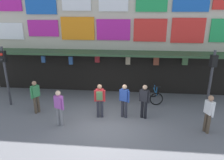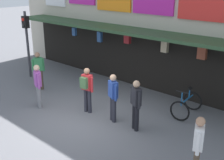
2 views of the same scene
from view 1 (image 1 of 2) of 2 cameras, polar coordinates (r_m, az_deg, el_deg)
ground_plane at (r=9.82m, az=-1.80°, el=-11.64°), size 80.00×80.00×0.00m
shopfront at (r=13.06m, az=0.63°, el=14.30°), size 18.00×2.60×8.00m
traffic_light_near at (r=12.13m, az=-27.26°, el=3.15°), size 0.30×0.34×3.20m
traffic_light_far at (r=10.92m, az=25.55°, el=1.87°), size 0.33×0.35×3.20m
bicycle_parked at (r=12.09m, az=11.57°, el=-3.90°), size 0.81×1.21×1.05m
pedestrian_in_yellow at (r=9.94m, az=8.81°, el=-5.34°), size 0.48×0.36×1.68m
pedestrian_in_purple at (r=9.47m, az=-14.24°, el=-6.97°), size 0.49×0.35×1.68m
pedestrian_in_white at (r=9.58m, az=24.90°, el=-7.93°), size 0.34×0.49×1.68m
pedestrian_in_black at (r=9.89m, az=3.39°, el=-5.25°), size 0.49×0.35×1.68m
pedestrian_in_green at (r=11.00m, az=-20.15°, el=-3.89°), size 0.37×0.47×1.68m
pedestrian_in_blue at (r=9.88m, az=-3.37°, el=-5.07°), size 0.53×0.38×1.68m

